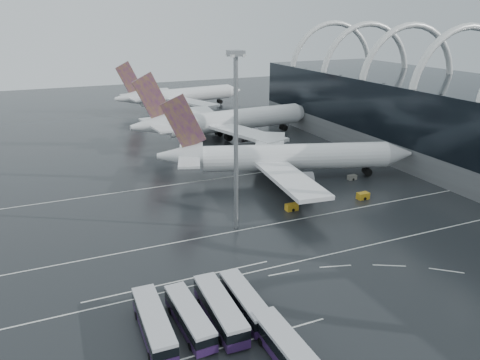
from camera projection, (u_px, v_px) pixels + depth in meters
name	position (u px, v px, depth m)	size (l,w,h in m)	color
ground	(321.00, 249.00, 77.12)	(420.00, 420.00, 0.00)	black
lane_marking_near	(328.00, 255.00, 75.39)	(120.00, 0.25, 0.01)	silver
lane_marking_mid	(286.00, 222.00, 87.50)	(120.00, 0.25, 0.01)	silver
lane_marking_far	(229.00, 177.00, 111.70)	(120.00, 0.25, 0.01)	silver
bus_bay_line_south	(221.00, 348.00, 54.26)	(28.00, 0.25, 0.01)	silver
bus_bay_line_north	(181.00, 281.00, 68.09)	(28.00, 0.25, 0.01)	silver
airliner_main	(283.00, 158.00, 108.92)	(58.83, 50.97, 20.38)	white
airliner_gate_b	(227.00, 121.00, 144.65)	(62.65, 56.17, 21.75)	white
airliner_gate_c	(180.00, 96.00, 192.03)	(56.45, 51.55, 20.11)	white
bus_row_near_a	(154.00, 323.00, 55.85)	(3.34, 12.93, 3.17)	#28143F
bus_row_near_b	(189.00, 317.00, 57.25)	(3.17, 12.05, 2.95)	#28143F
bus_row_near_c	(220.00, 309.00, 58.51)	(3.40, 13.10, 3.21)	#28143F
bus_row_near_d	(245.00, 301.00, 60.40)	(3.03, 12.02, 2.95)	#28143F
bus_row_far_c	(289.00, 352.00, 51.15)	(3.21, 12.88, 3.16)	#28143F
floodlight_mast	(236.00, 122.00, 78.31)	(2.39, 2.39, 31.22)	gray
gse_cart_belly_a	(363.00, 196.00, 98.12)	(2.51, 1.49, 1.37)	gold
gse_cart_belly_c	(292.00, 207.00, 92.42)	(2.42, 1.43, 1.32)	gold
gse_cart_belly_d	(352.00, 177.00, 109.67)	(2.06, 1.22, 1.12)	slate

